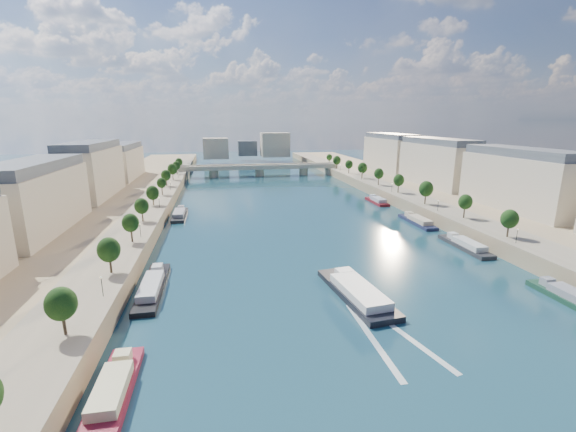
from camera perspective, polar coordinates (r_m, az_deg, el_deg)
name	(u,v)px	position (r m, az deg, el deg)	size (l,w,h in m)	color
ground	(295,220)	(152.84, 1.00, -0.65)	(700.00, 700.00, 0.00)	#0E353E
quay_left	(101,223)	(155.37, -26.02, -0.91)	(44.00, 520.00, 5.00)	#9E8460
quay_right	(459,207)	(180.48, 24.03, 1.22)	(44.00, 520.00, 5.00)	#9E8460
pave_left	(143,214)	(151.34, -20.66, 0.26)	(14.00, 520.00, 0.10)	gray
pave_right	(428,203)	(171.99, 19.98, 1.89)	(14.00, 520.00, 0.10)	gray
trees_left	(148,198)	(151.80, -19.97, 2.46)	(4.80, 268.80, 8.26)	#382B1E
trees_right	(413,186)	(178.61, 17.97, 4.25)	(4.80, 268.80, 8.26)	#382B1E
lamps_left	(151,213)	(140.36, -19.64, 0.46)	(0.36, 200.36, 4.28)	black
lamps_right	(412,194)	(173.56, 17.95, 3.08)	(0.36, 200.36, 4.28)	black
buildings_left	(68,181)	(168.00, -29.75, 4.57)	(16.00, 226.00, 23.20)	#C5B297
buildings_right	(472,170)	(195.40, 25.65, 6.12)	(16.00, 226.00, 23.20)	#C5B297
skyline	(252,146)	(366.67, -5.38, 10.23)	(79.00, 42.00, 22.00)	#C5B297
bridge	(260,169)	(275.25, -4.24, 6.99)	(112.00, 12.00, 8.15)	#C1B79E
tour_barge	(357,292)	(89.65, 10.13, -11.09)	(10.99, 28.19, 3.76)	black
wake	(388,336)	(76.65, 14.58, -16.83)	(10.73, 26.01, 0.04)	silver
moored_barges_left	(148,299)	(91.26, -20.03, -11.43)	(5.00, 161.65, 3.60)	#181934
moored_barges_right	(476,251)	(128.06, 26.07, -4.67)	(5.00, 162.44, 3.60)	black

